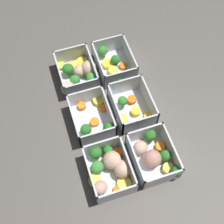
% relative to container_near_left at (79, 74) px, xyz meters
% --- Properties ---
extents(ground_plane, '(4.00, 4.00, 0.00)m').
position_rel_container_near_left_xyz_m(ground_plane, '(0.17, 0.06, -0.03)').
color(ground_plane, '#56514C').
extents(container_near_left, '(0.15, 0.14, 0.07)m').
position_rel_container_near_left_xyz_m(container_near_left, '(0.00, 0.00, 0.00)').
color(container_near_left, silver).
rests_on(container_near_left, ground_plane).
extents(container_near_center, '(0.16, 0.12, 0.07)m').
position_rel_container_near_left_xyz_m(container_near_center, '(0.17, 0.00, -0.00)').
color(container_near_center, silver).
rests_on(container_near_center, ground_plane).
extents(container_near_right, '(0.15, 0.13, 0.07)m').
position_rel_container_near_left_xyz_m(container_near_right, '(0.33, -0.00, 0.00)').
color(container_near_right, silver).
rests_on(container_near_right, ground_plane).
extents(container_far_left, '(0.16, 0.11, 0.07)m').
position_rel_container_near_left_xyz_m(container_far_left, '(-0.00, 0.12, -0.00)').
color(container_far_left, silver).
rests_on(container_far_left, ground_plane).
extents(container_far_center, '(0.15, 0.13, 0.07)m').
position_rel_container_near_left_xyz_m(container_far_center, '(0.17, 0.12, -0.00)').
color(container_far_center, silver).
rests_on(container_far_center, ground_plane).
extents(container_far_right, '(0.16, 0.12, 0.07)m').
position_rel_container_near_left_xyz_m(container_far_right, '(0.33, 0.13, 0.00)').
color(container_far_right, silver).
rests_on(container_far_right, ground_plane).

